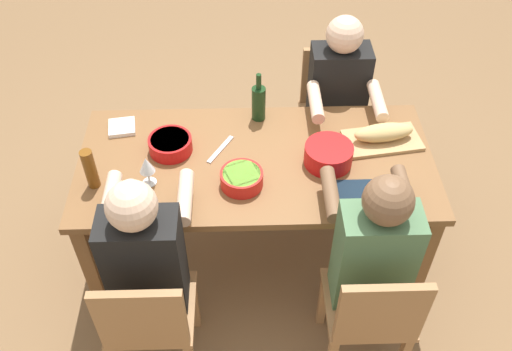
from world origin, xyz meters
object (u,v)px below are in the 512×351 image
diner_far_right (338,97)px  bread_loaf (384,132)px  diner_near_right (372,253)px  serving_bowl_fruit (170,144)px  dining_table (256,172)px  cutting_board (382,140)px  wine_glass (147,166)px  chair_near_right (372,314)px  beer_bottle (90,169)px  wine_bottle (259,102)px  napkin_stack (122,127)px  cup_near_left (131,191)px  serving_bowl_greens (329,154)px  diner_near_left (147,258)px  chair_near_left (149,319)px  serving_bowl_salad (242,178)px  chair_far_right (331,107)px

diner_far_right → bread_loaf: 0.49m
diner_near_right → serving_bowl_fruit: bearing=145.1°
dining_table → diner_near_right: size_ratio=1.53×
cutting_board → wine_glass: 1.24m
dining_table → chair_near_right: bearing=-56.2°
diner_near_right → beer_bottle: 1.38m
wine_bottle → wine_glass: size_ratio=1.75×
napkin_stack → cup_near_left: bearing=-76.7°
serving_bowl_greens → cutting_board: size_ratio=0.61×
diner_far_right → diner_near_left: same height
diner_near_left → cutting_board: diner_near_left is taller
chair_near_left → bread_loaf: 1.50m
dining_table → napkin_stack: (-0.72, 0.27, 0.10)m
diner_near_right → wine_glass: 1.13m
napkin_stack → wine_bottle: bearing=5.7°
wine_bottle → beer_bottle: 0.96m
dining_table → beer_bottle: beer_bottle is taller
diner_near_right → diner_near_left: 1.01m
wine_glass → diner_near_right: bearing=-22.4°
serving_bowl_greens → beer_bottle: (-1.16, -0.13, 0.05)m
chair_near_left → serving_bowl_salad: size_ratio=4.03×
wine_bottle → serving_bowl_fruit: bearing=-151.5°
chair_near_right → wine_glass: 1.26m
chair_near_right → wine_bottle: wine_bottle is taller
wine_bottle → diner_near_left: bearing=-120.1°
serving_bowl_fruit → bread_loaf: (1.12, 0.03, 0.02)m
bread_loaf → wine_bottle: size_ratio=1.10×
chair_near_right → serving_bowl_salad: bearing=134.7°
serving_bowl_greens → chair_far_right: bearing=79.9°
chair_near_right → beer_bottle: beer_bottle is taller
dining_table → cutting_board: size_ratio=4.58×
serving_bowl_greens → wine_bottle: (-0.34, 0.37, 0.05)m
chair_far_right → serving_bowl_salad: 1.13m
serving_bowl_salad → bread_loaf: bread_loaf is taller
beer_bottle → napkin_stack: beer_bottle is taller
wine_bottle → napkin_stack: (-0.75, -0.07, -0.10)m
chair_near_right → serving_bowl_fruit: 1.30m
chair_near_left → cup_near_left: (-0.10, 0.51, 0.31)m
bread_loaf → cup_near_left: 1.33m
chair_near_left → wine_glass: 0.71m
serving_bowl_fruit → beer_bottle: 0.43m
beer_bottle → chair_far_right: bearing=34.7°
diner_near_right → serving_bowl_fruit: (-0.95, 0.66, 0.09)m
cutting_board → beer_bottle: bearing=-169.4°
bread_loaf → cup_near_left: (-1.27, -0.37, -0.02)m
serving_bowl_salad → cutting_board: serving_bowl_salad is taller
cutting_board → napkin_stack: (-1.40, 0.14, 0.00)m
diner_near_right → chair_near_left: diner_near_right is taller
chair_near_right → beer_bottle: 1.48m
diner_near_right → bread_loaf: (0.17, 0.69, 0.11)m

